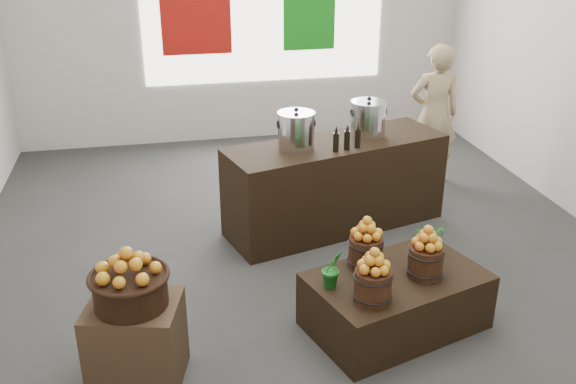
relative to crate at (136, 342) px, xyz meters
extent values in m
plane|color=#323230|center=(1.44, 1.39, -0.30)|extent=(7.00, 7.00, 0.00)
cube|color=#127914|center=(2.34, 4.86, 1.40)|extent=(0.70, 0.04, 1.00)
cube|color=#4F3824|center=(0.00, 0.00, 0.00)|extent=(0.70, 0.62, 0.60)
cylinder|color=black|center=(0.00, 0.00, 0.41)|extent=(0.48, 0.48, 0.22)
cube|color=black|center=(1.92, 0.22, -0.07)|extent=(1.47, 1.14, 0.45)
cylinder|color=#3C1D10|center=(1.62, -0.06, 0.27)|extent=(0.26, 0.26, 0.24)
cylinder|color=#3C1D10|center=(2.11, 0.17, 0.27)|extent=(0.26, 0.26, 0.24)
cylinder|color=#3C1D10|center=(1.72, 0.41, 0.27)|extent=(0.26, 0.26, 0.24)
imported|color=#146319|center=(2.27, 0.50, 0.28)|extent=(0.25, 0.21, 0.27)
imported|color=#146319|center=(1.40, 0.18, 0.30)|extent=(0.20, 0.18, 0.29)
cube|color=black|center=(1.93, 1.97, 0.15)|extent=(2.29, 1.26, 0.89)
cylinder|color=silver|center=(1.50, 1.85, 0.77)|extent=(0.34, 0.34, 0.34)
cylinder|color=silver|center=(2.26, 2.06, 0.77)|extent=(0.34, 0.34, 0.34)
imported|color=#98815D|center=(3.34, 2.89, 0.51)|extent=(0.61, 0.42, 1.61)
camera|label=1|loc=(0.27, -3.64, 2.65)|focal=40.00mm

